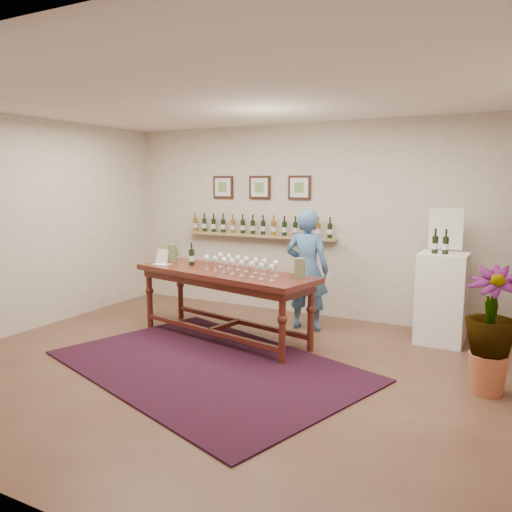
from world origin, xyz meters
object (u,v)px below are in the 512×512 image
at_px(potted_plant, 490,331).
at_px(person, 307,270).
at_px(display_pedestal, 442,298).
at_px(tasting_table, 224,281).

height_order(potted_plant, person, person).
relative_size(display_pedestal, person, 0.69).
xyz_separation_m(tasting_table, person, (0.77, 0.86, 0.07)).
distance_m(tasting_table, potted_plant, 3.06).
distance_m(display_pedestal, person, 1.71).
relative_size(potted_plant, person, 0.64).
bearing_deg(display_pedestal, potted_plant, -66.93).
xyz_separation_m(potted_plant, person, (-2.27, 1.16, 0.20)).
relative_size(tasting_table, person, 1.58).
distance_m(tasting_table, display_pedestal, 2.69).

